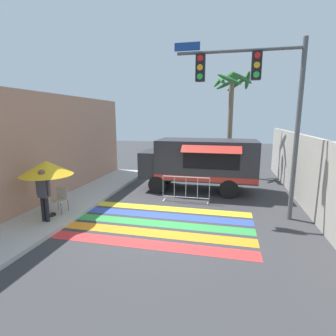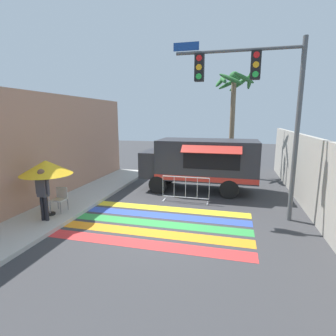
{
  "view_description": "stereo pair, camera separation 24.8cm",
  "coord_description": "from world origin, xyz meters",
  "px_view_note": "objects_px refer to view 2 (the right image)",
  "views": [
    {
      "loc": [
        2.2,
        -8.2,
        3.62
      ],
      "look_at": [
        -0.35,
        2.92,
        1.39
      ],
      "focal_mm": 28.0,
      "sensor_mm": 36.0,
      "label": 1
    },
    {
      "loc": [
        2.44,
        -8.14,
        3.62
      ],
      "look_at": [
        -0.35,
        2.92,
        1.39
      ],
      "focal_mm": 28.0,
      "sensor_mm": 36.0,
      "label": 2
    }
  ],
  "objects_px": {
    "traffic_signal_pole": "(256,92)",
    "barricade_front": "(186,190)",
    "vendor_person": "(43,191)",
    "patio_umbrella": "(46,168)",
    "folding_chair": "(60,197)",
    "food_truck": "(198,160)",
    "palm_tree": "(234,98)"
  },
  "relations": [
    {
      "from": "folding_chair",
      "to": "palm_tree",
      "type": "height_order",
      "value": "palm_tree"
    },
    {
      "from": "traffic_signal_pole",
      "to": "vendor_person",
      "type": "relative_size",
      "value": 3.44
    },
    {
      "from": "vendor_person",
      "to": "patio_umbrella",
      "type": "bearing_deg",
      "value": 113.5
    },
    {
      "from": "folding_chair",
      "to": "palm_tree",
      "type": "relative_size",
      "value": 0.14
    },
    {
      "from": "barricade_front",
      "to": "palm_tree",
      "type": "height_order",
      "value": "palm_tree"
    },
    {
      "from": "palm_tree",
      "to": "vendor_person",
      "type": "bearing_deg",
      "value": -122.69
    },
    {
      "from": "patio_umbrella",
      "to": "palm_tree",
      "type": "relative_size",
      "value": 0.32
    },
    {
      "from": "vendor_person",
      "to": "barricade_front",
      "type": "height_order",
      "value": "vendor_person"
    },
    {
      "from": "patio_umbrella",
      "to": "vendor_person",
      "type": "height_order",
      "value": "patio_umbrella"
    },
    {
      "from": "food_truck",
      "to": "folding_chair",
      "type": "height_order",
      "value": "food_truck"
    },
    {
      "from": "traffic_signal_pole",
      "to": "vendor_person",
      "type": "distance_m",
      "value": 7.93
    },
    {
      "from": "patio_umbrella",
      "to": "barricade_front",
      "type": "xyz_separation_m",
      "value": [
        4.42,
        3.04,
        -1.32
      ]
    },
    {
      "from": "food_truck",
      "to": "patio_umbrella",
      "type": "relative_size",
      "value": 2.79
    },
    {
      "from": "traffic_signal_pole",
      "to": "barricade_front",
      "type": "bearing_deg",
      "value": 156.85
    },
    {
      "from": "food_truck",
      "to": "folding_chair",
      "type": "distance_m",
      "value": 6.52
    },
    {
      "from": "vendor_person",
      "to": "folding_chair",
      "type": "bearing_deg",
      "value": 96.35
    },
    {
      "from": "folding_chair",
      "to": "barricade_front",
      "type": "distance_m",
      "value": 5.01
    },
    {
      "from": "patio_umbrella",
      "to": "vendor_person",
      "type": "relative_size",
      "value": 1.12
    },
    {
      "from": "folding_chair",
      "to": "vendor_person",
      "type": "xyz_separation_m",
      "value": [
        0.07,
        -0.95,
        0.5
      ]
    },
    {
      "from": "traffic_signal_pole",
      "to": "barricade_front",
      "type": "xyz_separation_m",
      "value": [
        -2.57,
        1.1,
        -3.9
      ]
    },
    {
      "from": "traffic_signal_pole",
      "to": "palm_tree",
      "type": "xyz_separation_m",
      "value": [
        -0.79,
        6.95,
        0.29
      ]
    },
    {
      "from": "patio_umbrella",
      "to": "palm_tree",
      "type": "bearing_deg",
      "value": 55.08
    },
    {
      "from": "traffic_signal_pole",
      "to": "barricade_front",
      "type": "height_order",
      "value": "traffic_signal_pole"
    },
    {
      "from": "vendor_person",
      "to": "palm_tree",
      "type": "height_order",
      "value": "palm_tree"
    },
    {
      "from": "vendor_person",
      "to": "traffic_signal_pole",
      "type": "bearing_deg",
      "value": 21.6
    },
    {
      "from": "barricade_front",
      "to": "patio_umbrella",
      "type": "bearing_deg",
      "value": -145.5
    },
    {
      "from": "food_truck",
      "to": "barricade_front",
      "type": "bearing_deg",
      "value": -97.55
    },
    {
      "from": "food_truck",
      "to": "traffic_signal_pole",
      "type": "height_order",
      "value": "traffic_signal_pole"
    },
    {
      "from": "folding_chair",
      "to": "patio_umbrella",
      "type": "bearing_deg",
      "value": -101.78
    },
    {
      "from": "food_truck",
      "to": "traffic_signal_pole",
      "type": "xyz_separation_m",
      "value": [
        2.31,
        -3.1,
        2.94
      ]
    },
    {
      "from": "traffic_signal_pole",
      "to": "vendor_person",
      "type": "height_order",
      "value": "traffic_signal_pole"
    },
    {
      "from": "patio_umbrella",
      "to": "barricade_front",
      "type": "bearing_deg",
      "value": 34.5
    }
  ]
}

